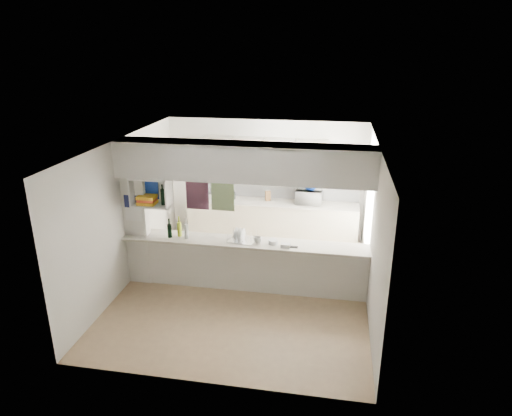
% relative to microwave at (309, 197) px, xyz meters
% --- Properties ---
extents(floor, '(4.80, 4.80, 0.00)m').
position_rel_microwave_xyz_m(floor, '(-0.96, -2.14, -1.07)').
color(floor, '#9A7A59').
rests_on(floor, ground).
extents(ceiling, '(4.80, 4.80, 0.00)m').
position_rel_microwave_xyz_m(ceiling, '(-0.96, -2.14, 1.53)').
color(ceiling, white).
rests_on(ceiling, wall_back).
extents(wall_back, '(4.20, 0.00, 4.20)m').
position_rel_microwave_xyz_m(wall_back, '(-0.96, 0.26, 0.23)').
color(wall_back, silver).
rests_on(wall_back, floor).
extents(wall_left, '(0.00, 4.80, 4.80)m').
position_rel_microwave_xyz_m(wall_left, '(-3.06, -2.14, 0.23)').
color(wall_left, silver).
rests_on(wall_left, floor).
extents(wall_right, '(0.00, 4.80, 4.80)m').
position_rel_microwave_xyz_m(wall_right, '(1.14, -2.14, 0.23)').
color(wall_right, silver).
rests_on(wall_right, floor).
extents(servery_partition, '(4.20, 0.50, 2.60)m').
position_rel_microwave_xyz_m(servery_partition, '(-1.13, -2.14, 0.59)').
color(servery_partition, silver).
rests_on(servery_partition, floor).
extents(cubby_shelf, '(0.65, 0.35, 0.50)m').
position_rel_microwave_xyz_m(cubby_shelf, '(-2.52, -2.20, 0.64)').
color(cubby_shelf, white).
rests_on(cubby_shelf, bulkhead).
extents(kitchen_run, '(3.60, 0.63, 2.24)m').
position_rel_microwave_xyz_m(kitchen_run, '(-0.80, 0.00, -0.24)').
color(kitchen_run, beige).
rests_on(kitchen_run, floor).
extents(microwave, '(0.55, 0.39, 0.30)m').
position_rel_microwave_xyz_m(microwave, '(0.00, 0.00, 0.00)').
color(microwave, white).
rests_on(microwave, bench_top).
extents(bowl, '(0.28, 0.28, 0.07)m').
position_rel_microwave_xyz_m(bowl, '(0.03, 0.03, 0.18)').
color(bowl, navy).
rests_on(bowl, microwave).
extents(dish_rack, '(0.47, 0.38, 0.23)m').
position_rel_microwave_xyz_m(dish_rack, '(-0.99, -2.12, -0.06)').
color(dish_rack, silver).
rests_on(dish_rack, breakfast_bar).
extents(cup, '(0.14, 0.14, 0.11)m').
position_rel_microwave_xyz_m(cup, '(-0.71, -2.19, -0.08)').
color(cup, white).
rests_on(cup, dish_rack).
extents(wine_bottles, '(0.38, 0.16, 0.38)m').
position_rel_microwave_xyz_m(wine_bottles, '(-2.09, -2.16, -0.01)').
color(wine_bottles, black).
rests_on(wine_bottles, breakfast_bar).
extents(plastic_tubs, '(0.50, 0.23, 0.08)m').
position_rel_microwave_xyz_m(plastic_tubs, '(-0.36, -2.20, -0.11)').
color(plastic_tubs, silver).
rests_on(plastic_tubs, breakfast_bar).
extents(utensil_jar, '(0.11, 0.11, 0.15)m').
position_rel_microwave_xyz_m(utensil_jar, '(-1.63, 0.01, -0.07)').
color(utensil_jar, black).
rests_on(utensil_jar, bench_top).
extents(knife_block, '(0.13, 0.12, 0.21)m').
position_rel_microwave_xyz_m(knife_block, '(-0.87, 0.04, -0.05)').
color(knife_block, brown).
rests_on(knife_block, bench_top).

